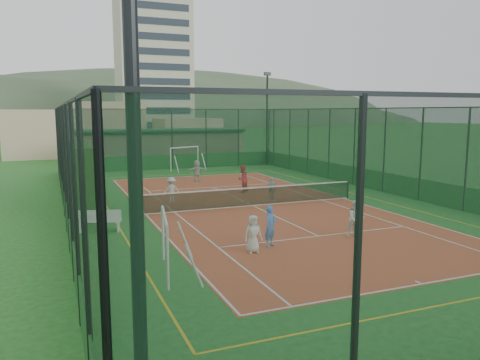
{
  "coord_description": "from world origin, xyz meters",
  "views": [
    {
      "loc": [
        -9.41,
        -21.59,
        4.79
      ],
      "look_at": [
        -0.24,
        1.15,
        1.2
      ],
      "focal_mm": 35.0,
      "sensor_mm": 36.0,
      "label": 1
    }
  ],
  "objects_px": {
    "child_near_mid": "(270,226)",
    "coach": "(242,179)",
    "futsal_goal_near": "(165,245)",
    "child_far_right": "(272,188)",
    "clubhouse": "(160,146)",
    "futsal_goal_far": "(185,159)",
    "floodlight_sw": "(135,175)",
    "floodlight_ne": "(267,119)",
    "white_bench": "(99,220)",
    "apartment_tower": "(153,64)",
    "child_near_left": "(253,234)",
    "child_far_left": "(171,190)",
    "child_near_right": "(356,219)",
    "child_far_back": "(197,171)"
  },
  "relations": [
    {
      "from": "child_near_mid",
      "to": "coach",
      "type": "distance_m",
      "value": 11.37
    },
    {
      "from": "futsal_goal_near",
      "to": "child_far_right",
      "type": "distance_m",
      "value": 12.52
    },
    {
      "from": "clubhouse",
      "to": "futsal_goal_near",
      "type": "bearing_deg",
      "value": -102.02
    },
    {
      "from": "clubhouse",
      "to": "futsal_goal_far",
      "type": "bearing_deg",
      "value": -83.92
    },
    {
      "from": "floodlight_sw",
      "to": "floodlight_ne",
      "type": "distance_m",
      "value": 37.39
    },
    {
      "from": "white_bench",
      "to": "apartment_tower",
      "type": "bearing_deg",
      "value": 93.54
    },
    {
      "from": "floodlight_sw",
      "to": "child_near_mid",
      "type": "xyz_separation_m",
      "value": [
        6.26,
        9.65,
        -3.37
      ]
    },
    {
      "from": "child_near_left",
      "to": "child_far_left",
      "type": "height_order",
      "value": "child_far_left"
    },
    {
      "from": "apartment_tower",
      "to": "coach",
      "type": "xyz_separation_m",
      "value": [
        -10.97,
        -78.09,
        -14.18
      ]
    },
    {
      "from": "apartment_tower",
      "to": "white_bench",
      "type": "relative_size",
      "value": 17.71
    },
    {
      "from": "clubhouse",
      "to": "child_near_right",
      "type": "xyz_separation_m",
      "value": [
        1.26,
        -29.02,
        -0.85
      ]
    },
    {
      "from": "clubhouse",
      "to": "child_near_right",
      "type": "relative_size",
      "value": 10.61
    },
    {
      "from": "child_near_mid",
      "to": "child_near_right",
      "type": "bearing_deg",
      "value": -34.79
    },
    {
      "from": "futsal_goal_near",
      "to": "child_near_right",
      "type": "height_order",
      "value": "futsal_goal_near"
    },
    {
      "from": "child_near_left",
      "to": "child_near_mid",
      "type": "distance_m",
      "value": 0.96
    },
    {
      "from": "child_far_right",
      "to": "child_near_right",
      "type": "bearing_deg",
      "value": 104.62
    },
    {
      "from": "floodlight_ne",
      "to": "child_near_right",
      "type": "xyz_separation_m",
      "value": [
        -7.34,
        -23.62,
        -3.4
      ]
    },
    {
      "from": "child_near_mid",
      "to": "floodlight_sw",
      "type": "bearing_deg",
      "value": -156.72
    },
    {
      "from": "futsal_goal_near",
      "to": "coach",
      "type": "distance_m",
      "value": 14.34
    },
    {
      "from": "child_near_mid",
      "to": "child_near_right",
      "type": "distance_m",
      "value": 3.59
    },
    {
      "from": "apartment_tower",
      "to": "white_bench",
      "type": "xyz_separation_m",
      "value": [
        -19.8,
        -84.51,
        -14.52
      ]
    },
    {
      "from": "floodlight_sw",
      "to": "child_far_right",
      "type": "height_order",
      "value": "floodlight_sw"
    },
    {
      "from": "floodlight_sw",
      "to": "child_far_left",
      "type": "bearing_deg",
      "value": 75.39
    },
    {
      "from": "child_far_back",
      "to": "coach",
      "type": "distance_m",
      "value": 5.38
    },
    {
      "from": "futsal_goal_far",
      "to": "floodlight_sw",
      "type": "bearing_deg",
      "value": -129.59
    },
    {
      "from": "futsal_goal_far",
      "to": "child_far_back",
      "type": "xyz_separation_m",
      "value": [
        -0.9,
        -6.47,
        -0.2
      ]
    },
    {
      "from": "futsal_goal_far",
      "to": "child_far_left",
      "type": "bearing_deg",
      "value": -131.62
    },
    {
      "from": "floodlight_ne",
      "to": "child_far_left",
      "type": "height_order",
      "value": "floodlight_ne"
    },
    {
      "from": "futsal_goal_far",
      "to": "child_near_right",
      "type": "bearing_deg",
      "value": -112.06
    },
    {
      "from": "white_bench",
      "to": "futsal_goal_far",
      "type": "relative_size",
      "value": 0.57
    },
    {
      "from": "child_near_left",
      "to": "futsal_goal_far",
      "type": "bearing_deg",
      "value": 81.55
    },
    {
      "from": "child_near_left",
      "to": "child_far_left",
      "type": "relative_size",
      "value": 0.94
    },
    {
      "from": "clubhouse",
      "to": "floodlight_ne",
      "type": "bearing_deg",
      "value": -32.12
    },
    {
      "from": "futsal_goal_near",
      "to": "coach",
      "type": "relative_size",
      "value": 1.69
    },
    {
      "from": "child_near_left",
      "to": "coach",
      "type": "bearing_deg",
      "value": 70.62
    },
    {
      "from": "futsal_goal_far",
      "to": "child_far_left",
      "type": "height_order",
      "value": "futsal_goal_far"
    },
    {
      "from": "child_near_mid",
      "to": "child_far_back",
      "type": "height_order",
      "value": "child_near_mid"
    },
    {
      "from": "apartment_tower",
      "to": "child_far_right",
      "type": "relative_size",
      "value": 24.43
    },
    {
      "from": "floodlight_ne",
      "to": "floodlight_sw",
      "type": "bearing_deg",
      "value": -117.39
    },
    {
      "from": "futsal_goal_far",
      "to": "child_far_right",
      "type": "bearing_deg",
      "value": -109.59
    },
    {
      "from": "clubhouse",
      "to": "coach",
      "type": "xyz_separation_m",
      "value": [
        1.03,
        -18.09,
        -0.75
      ]
    },
    {
      "from": "child_near_mid",
      "to": "child_far_left",
      "type": "xyz_separation_m",
      "value": [
        -1.35,
        9.19,
        -0.05
      ]
    },
    {
      "from": "child_near_left",
      "to": "floodlight_sw",
      "type": "bearing_deg",
      "value": -119.26
    },
    {
      "from": "child_near_right",
      "to": "child_near_mid",
      "type": "bearing_deg",
      "value": -175.5
    },
    {
      "from": "floodlight_ne",
      "to": "apartment_tower",
      "type": "relative_size",
      "value": 0.28
    },
    {
      "from": "floodlight_sw",
      "to": "white_bench",
      "type": "height_order",
      "value": "floodlight_sw"
    },
    {
      "from": "child_far_back",
      "to": "futsal_goal_near",
      "type": "bearing_deg",
      "value": 57.03
    },
    {
      "from": "child_far_right",
      "to": "child_far_back",
      "type": "height_order",
      "value": "child_far_back"
    },
    {
      "from": "child_near_mid",
      "to": "child_far_back",
      "type": "xyz_separation_m",
      "value": [
        2.12,
        16.09,
        -0.0
      ]
    },
    {
      "from": "apartment_tower",
      "to": "child_near_left",
      "type": "height_order",
      "value": "apartment_tower"
    }
  ]
}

